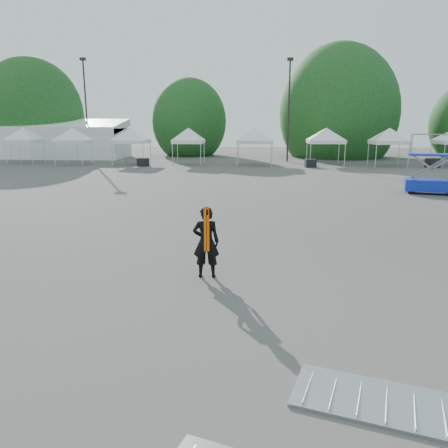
{
  "coord_description": "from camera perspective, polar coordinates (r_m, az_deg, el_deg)",
  "views": [
    {
      "loc": [
        0.08,
        -12.11,
        3.68
      ],
      "look_at": [
        -0.71,
        -1.79,
        1.3
      ],
      "focal_mm": 35.0,
      "sensor_mm": 36.0,
      "label": 1
    }
  ],
  "objects": [
    {
      "name": "tent_c",
      "position": [
        41.53,
        -12.09,
        11.83
      ],
      "size": [
        4.28,
        4.28,
        3.88
      ],
      "color": "silver",
      "rests_on": "ground"
    },
    {
      "name": "tent_b",
      "position": [
        42.86,
        -19.23,
        11.43
      ],
      "size": [
        3.85,
        3.85,
        3.88
      ],
      "color": "silver",
      "rests_on": "ground"
    },
    {
      "name": "ground",
      "position": [
        12.65,
        3.86,
        -3.98
      ],
      "size": [
        120.0,
        120.0,
        0.0
      ],
      "primitive_type": "plane",
      "color": "#474442",
      "rests_on": "ground"
    },
    {
      "name": "barrier_mid",
      "position": [
        6.69,
        18.91,
        -20.88
      ],
      "size": [
        2.34,
        1.64,
        0.07
      ],
      "rotation": [
        0.0,
        0.0,
        -0.3
      ],
      "color": "#A3A6AB",
      "rests_on": "ground"
    },
    {
      "name": "tree_mid_w",
      "position": [
        52.73,
        -4.54,
        13.2
      ],
      "size": [
        4.16,
        4.16,
        6.33
      ],
      "color": "#382314",
      "rests_on": "ground"
    },
    {
      "name": "man",
      "position": [
        10.59,
        -2.36,
        -2.36
      ],
      "size": [
        0.67,
        0.47,
        1.77
      ],
      "rotation": [
        0.0,
        0.0,
        3.22
      ],
      "color": "black",
      "rests_on": "ground"
    },
    {
      "name": "tree_mid_e",
      "position": [
        51.89,
        14.72,
        13.84
      ],
      "size": [
        5.12,
        5.12,
        7.79
      ],
      "color": "#382314",
      "rests_on": "ground"
    },
    {
      "name": "tent_g",
      "position": [
        41.6,
        20.82,
        11.28
      ],
      "size": [
        4.16,
        4.16,
        3.88
      ],
      "color": "silver",
      "rests_on": "ground"
    },
    {
      "name": "scissor_lift",
      "position": [
        25.88,
        25.45,
        7.09
      ],
      "size": [
        2.67,
        1.79,
        3.16
      ],
      "rotation": [
        0.0,
        0.0,
        -0.25
      ],
      "color": "navy",
      "rests_on": "ground"
    },
    {
      "name": "tree_far_w",
      "position": [
        56.49,
        -23.73,
        12.78
      ],
      "size": [
        4.8,
        4.8,
        7.3
      ],
      "color": "#382314",
      "rests_on": "ground"
    },
    {
      "name": "crate_east",
      "position": [
        41.76,
        25.59,
        7.19
      ],
      "size": [
        1.24,
        1.13,
        0.78
      ],
      "primitive_type": "cube",
      "rotation": [
        0.0,
        0.0,
        0.43
      ],
      "color": "black",
      "rests_on": "ground"
    },
    {
      "name": "light_pole_east",
      "position": [
        44.24,
        8.47,
        15.21
      ],
      "size": [
        0.6,
        0.25,
        9.8
      ],
      "color": "black",
      "rests_on": "ground"
    },
    {
      "name": "tent_d",
      "position": [
        40.41,
        -4.68,
        12.04
      ],
      "size": [
        3.86,
        3.86,
        3.88
      ],
      "color": "silver",
      "rests_on": "ground"
    },
    {
      "name": "tent_f",
      "position": [
        41.5,
        13.21,
        11.77
      ],
      "size": [
        4.53,
        4.53,
        3.88
      ],
      "color": "silver",
      "rests_on": "ground"
    },
    {
      "name": "crate_west",
      "position": [
        39.73,
        -10.52,
        7.94
      ],
      "size": [
        1.05,
        0.92,
        0.69
      ],
      "primitive_type": "cube",
      "rotation": [
        0.0,
        0.0,
        -0.3
      ],
      "color": "black",
      "rests_on": "ground"
    },
    {
      "name": "tent_e",
      "position": [
        40.05,
        4.07,
        12.04
      ],
      "size": [
        4.57,
        4.57,
        3.88
      ],
      "color": "silver",
      "rests_on": "ground"
    },
    {
      "name": "marquee",
      "position": [
        52.05,
        -21.06,
        10.24
      ],
      "size": [
        15.0,
        6.25,
        4.23
      ],
      "color": "white",
      "rests_on": "ground"
    },
    {
      "name": "crate_mid",
      "position": [
        38.73,
        11.23,
        7.79
      ],
      "size": [
        1.0,
        0.83,
        0.71
      ],
      "primitive_type": "cube",
      "rotation": [
        0.0,
        0.0,
        0.14
      ],
      "color": "black",
      "rests_on": "ground"
    },
    {
      "name": "light_pole_west",
      "position": [
        49.57,
        -17.61,
        14.8
      ],
      "size": [
        0.6,
        0.25,
        10.3
      ],
      "color": "black",
      "rests_on": "ground"
    },
    {
      "name": "tent_a",
      "position": [
        46.21,
        -24.71,
        11.04
      ],
      "size": [
        3.78,
        3.78,
        3.88
      ],
      "color": "silver",
      "rests_on": "ground"
    }
  ]
}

